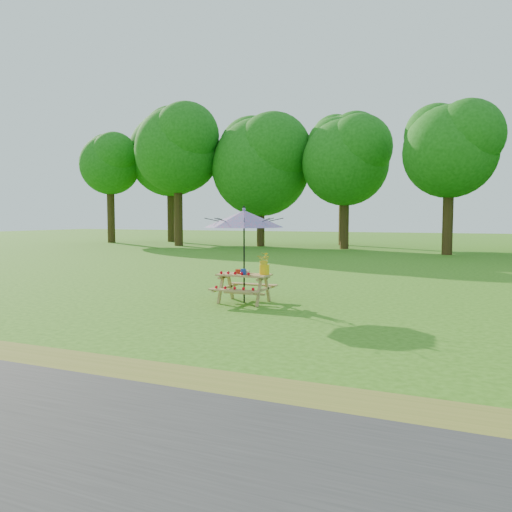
% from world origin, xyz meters
% --- Properties ---
extents(ground, '(120.00, 120.00, 0.00)m').
position_xyz_m(ground, '(0.00, 0.00, 0.00)').
color(ground, '#316813').
rests_on(ground, ground).
extents(drygrass_strip, '(120.00, 1.20, 0.01)m').
position_xyz_m(drygrass_strip, '(0.00, -2.80, 0.00)').
color(drygrass_strip, olive).
rests_on(drygrass_strip, ground).
extents(treeline, '(60.00, 12.00, 16.00)m').
position_xyz_m(treeline, '(0.00, 22.00, 8.00)').
color(treeline, '#165A0F').
rests_on(treeline, ground).
extents(picnic_table, '(1.20, 1.32, 0.67)m').
position_xyz_m(picnic_table, '(-3.51, 2.63, 0.33)').
color(picnic_table, '#A97B4C').
rests_on(picnic_table, ground).
extents(patio_umbrella, '(2.44, 2.44, 2.25)m').
position_xyz_m(patio_umbrella, '(-3.51, 2.63, 1.95)').
color(patio_umbrella, black).
rests_on(patio_umbrella, ground).
extents(produce_bins, '(0.32, 0.43, 0.13)m').
position_xyz_m(produce_bins, '(-3.56, 2.66, 0.72)').
color(produce_bins, red).
rests_on(produce_bins, picnic_table).
extents(tomatoes_row, '(0.77, 0.13, 0.07)m').
position_xyz_m(tomatoes_row, '(-3.66, 2.45, 0.71)').
color(tomatoes_row, red).
rests_on(tomatoes_row, picnic_table).
extents(flower_bucket, '(0.33, 0.29, 0.51)m').
position_xyz_m(flower_bucket, '(-3.04, 2.72, 0.94)').
color(flower_bucket, yellow).
rests_on(flower_bucket, picnic_table).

